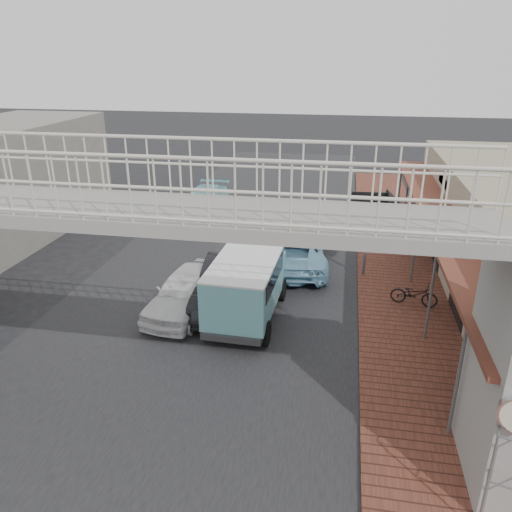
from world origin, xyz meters
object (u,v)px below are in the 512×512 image
at_px(angkot_van, 247,281).
at_px(arrow_sign, 392,207).
at_px(motorcycle_near, 414,294).
at_px(motorcycle_far, 408,230).
at_px(dark_sedan, 232,280).
at_px(angkot_curb, 294,249).
at_px(white_hatchback, 187,291).
at_px(angkot_far, 205,202).

height_order(angkot_van, arrow_sign, arrow_sign).
height_order(motorcycle_near, motorcycle_far, motorcycle_far).
bearing_deg(dark_sedan, angkot_curb, 63.91).
xyz_separation_m(white_hatchback, motorcycle_near, (7.29, 1.54, -0.21)).
xyz_separation_m(angkot_curb, angkot_far, (-5.36, 6.02, -0.04)).
distance_m(angkot_curb, motorcycle_near, 5.14).
bearing_deg(angkot_van, arrow_sign, 43.24).
distance_m(white_hatchback, motorcycle_near, 7.45).
relative_size(angkot_curb, motorcycle_near, 3.44).
xyz_separation_m(white_hatchback, motorcycle_far, (7.67, 7.81, -0.07)).
relative_size(white_hatchback, motorcycle_far, 2.34).
distance_m(angkot_curb, motorcycle_far, 5.80).
height_order(white_hatchback, dark_sedan, dark_sedan).
xyz_separation_m(white_hatchback, angkot_curb, (3.00, 4.37, 0.02)).
distance_m(angkot_far, angkot_van, 11.48).
height_order(angkot_far, motorcycle_near, angkot_far).
relative_size(white_hatchback, angkot_curb, 0.80).
bearing_deg(motorcycle_near, angkot_far, 58.58).
bearing_deg(arrow_sign, white_hatchback, -153.47).
xyz_separation_m(dark_sedan, motorcycle_near, (5.98, 0.72, -0.33)).
relative_size(angkot_curb, arrow_sign, 1.57).
height_order(motorcycle_near, arrow_sign, arrow_sign).
distance_m(angkot_van, motorcycle_near, 5.62).
height_order(angkot_curb, angkot_far, angkot_curb).
relative_size(white_hatchback, motorcycle_near, 2.75).
bearing_deg(motorcycle_far, dark_sedan, 142.79).
height_order(angkot_curb, arrow_sign, arrow_sign).
bearing_deg(angkot_van, motorcycle_near, 19.99).
height_order(white_hatchback, angkot_van, angkot_van).
height_order(white_hatchback, motorcycle_near, white_hatchback).
bearing_deg(dark_sedan, motorcycle_near, 6.35).
distance_m(angkot_van, motorcycle_far, 9.84).
relative_size(white_hatchback, angkot_far, 0.88).
relative_size(dark_sedan, angkot_curb, 0.97).
bearing_deg(angkot_curb, angkot_far, -55.37).
bearing_deg(angkot_van, motorcycle_far, 56.43).
distance_m(motorcycle_near, motorcycle_far, 6.28).
bearing_deg(dark_sedan, angkot_van, -56.10).
bearing_deg(arrow_sign, angkot_van, -142.10).
relative_size(angkot_curb, angkot_van, 1.22).
bearing_deg(angkot_curb, arrow_sign, 163.56).
xyz_separation_m(angkot_curb, motorcycle_far, (4.67, 3.44, -0.09)).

